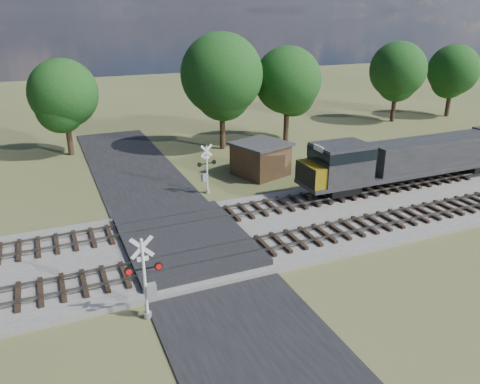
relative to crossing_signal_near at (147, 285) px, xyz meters
name	(u,v)px	position (x,y,z in m)	size (l,w,h in m)	color
ground	(188,249)	(3.55, 5.53, -1.71)	(160.00, 160.00, 0.00)	#4C552D
ballast_bed	(329,216)	(13.55, 6.03, -1.56)	(140.00, 10.00, 0.30)	gray
road	(188,249)	(3.55, 5.53, -1.67)	(7.00, 60.00, 0.08)	black
crossing_panel	(185,241)	(3.55, 6.03, -1.40)	(7.00, 9.00, 0.62)	#262628
track_near	(251,248)	(6.67, 3.53, -1.30)	(140.00, 2.60, 0.33)	black
track_far	(220,215)	(6.67, 8.53, -1.30)	(140.00, 2.60, 0.33)	black
crossing_signal_near	(147,285)	(0.00, 0.00, 0.00)	(1.66, 0.36, 4.11)	silver
crossing_signal_far	(206,173)	(7.54, 13.58, -0.12)	(1.54, 0.37, 3.84)	silver
equipment_shed	(261,158)	(13.21, 15.97, -0.31)	(5.15, 5.15, 2.77)	#442E1D
treeline	(170,83)	(8.51, 26.46, 4.80)	(80.96, 10.90, 11.25)	black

